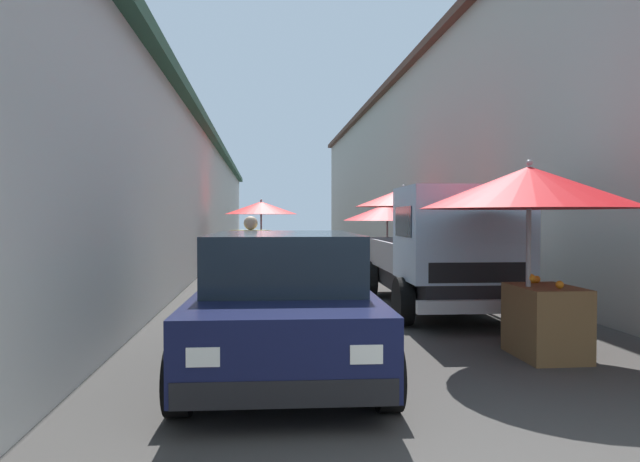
% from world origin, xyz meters
% --- Properties ---
extents(ground, '(90.00, 90.00, 0.00)m').
position_xyz_m(ground, '(13.50, 0.00, 0.00)').
color(ground, '#3D3A38').
extents(building_left_whitewash, '(49.80, 7.50, 4.43)m').
position_xyz_m(building_left_whitewash, '(15.75, 6.91, 2.22)').
color(building_left_whitewash, silver).
rests_on(building_left_whitewash, ground).
extents(building_right_concrete, '(49.80, 7.50, 7.00)m').
position_xyz_m(building_right_concrete, '(15.75, -6.91, 3.51)').
color(building_right_concrete, '#A39E93').
rests_on(building_right_concrete, ground).
extents(fruit_stall_near_right, '(2.60, 2.60, 2.09)m').
position_xyz_m(fruit_stall_near_right, '(14.78, -1.99, 1.56)').
color(fruit_stall_near_right, '#9E9EA3').
rests_on(fruit_stall_near_right, ground).
extents(fruit_stall_far_left, '(2.49, 2.49, 2.28)m').
position_xyz_m(fruit_stall_far_left, '(4.57, -1.43, 1.73)').
color(fruit_stall_far_left, '#9E9EA3').
rests_on(fruit_stall_far_left, ground).
extents(fruit_stall_far_right, '(2.27, 2.27, 2.18)m').
position_xyz_m(fruit_stall_far_right, '(16.08, 1.70, 1.63)').
color(fruit_stall_far_right, '#9E9EA3').
rests_on(fruit_stall_far_right, ground).
extents(fruit_stall_near_left, '(2.17, 2.17, 2.34)m').
position_xyz_m(fruit_stall_near_left, '(10.73, -1.50, 1.77)').
color(fruit_stall_near_left, '#9E9EA3').
rests_on(fruit_stall_near_left, ground).
extents(hatchback_car, '(3.96, 2.02, 1.45)m').
position_xyz_m(hatchback_car, '(4.35, 1.42, 0.74)').
color(hatchback_car, '#0F1438').
rests_on(hatchback_car, ground).
extents(delivery_truck, '(4.96, 2.06, 2.08)m').
position_xyz_m(delivery_truck, '(7.29, -1.33, 1.04)').
color(delivery_truck, black).
rests_on(delivery_truck, ground).
extents(vendor_by_crates, '(0.27, 0.65, 1.64)m').
position_xyz_m(vendor_by_crates, '(7.48, 1.84, 0.95)').
color(vendor_by_crates, '#665B4C').
rests_on(vendor_by_crates, ground).
extents(parked_scooter, '(1.69, 0.46, 1.14)m').
position_xyz_m(parked_scooter, '(9.90, 1.52, 0.45)').
color(parked_scooter, black).
rests_on(parked_scooter, ground).
extents(plastic_stool, '(0.30, 0.30, 0.43)m').
position_xyz_m(plastic_stool, '(14.87, 2.50, 0.33)').
color(plastic_stool, '#1E8C3F').
rests_on(plastic_stool, ground).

